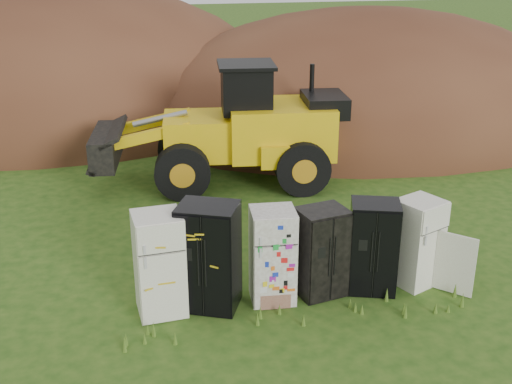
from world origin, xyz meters
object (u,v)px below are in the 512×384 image
fridge_open_door (417,242)px  wheel_loader (216,125)px  fridge_black_right (373,247)px  fridge_sticker (273,256)px  fridge_dark_mid (321,252)px  fridge_black_side (209,257)px  fridge_leftmost (159,264)px

fridge_open_door → wheel_loader: bearing=90.7°
fridge_black_right → fridge_open_door: (0.90, 0.05, -0.02)m
fridge_sticker → fridge_open_door: (2.81, 0.04, -0.03)m
fridge_dark_mid → wheel_loader: (-1.02, 6.23, 0.78)m
fridge_sticker → wheel_loader: size_ratio=0.26×
fridge_black_side → fridge_sticker: (1.15, -0.02, -0.09)m
fridge_leftmost → fridge_sticker: (2.02, 0.01, -0.05)m
fridge_dark_mid → fridge_black_right: fridge_black_right is taller
fridge_sticker → fridge_dark_mid: bearing=6.3°
fridge_black_side → fridge_open_door: bearing=23.5°
fridge_black_side → wheel_loader: size_ratio=0.29×
fridge_black_side → fridge_sticker: fridge_black_side is taller
fridge_leftmost → fridge_black_right: bearing=-5.6°
fridge_dark_mid → fridge_black_right: bearing=-15.2°
fridge_black_side → fridge_sticker: bearing=22.4°
fridge_black_side → fridge_black_right: size_ratio=1.11×
fridge_black_right → fridge_open_door: bearing=20.8°
fridge_sticker → fridge_open_door: 2.81m
fridge_black_side → fridge_leftmost: bearing=-155.3°
fridge_leftmost → fridge_black_side: 0.87m
fridge_open_door → wheel_loader: (-2.91, 6.23, 0.77)m
fridge_black_side → fridge_dark_mid: (2.07, 0.02, -0.13)m
fridge_dark_mid → fridge_black_right: size_ratio=0.96×
fridge_black_right → wheel_loader: size_ratio=0.26×
fridge_leftmost → fridge_black_side: bearing=-4.0°
fridge_leftmost → fridge_black_right: 3.93m
fridge_black_side → fridge_black_right: fridge_black_side is taller
fridge_leftmost → fridge_dark_mid: bearing=-4.7°
fridge_dark_mid → fridge_open_door: (1.89, 0.00, 0.01)m
fridge_black_side → fridge_open_door: (3.96, 0.02, -0.12)m
wheel_loader → fridge_sticker: bearing=-83.1°
fridge_black_right → fridge_leftmost: bearing=-162.4°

